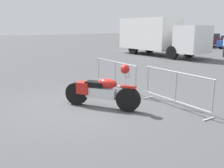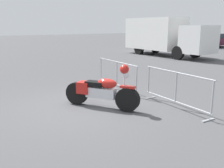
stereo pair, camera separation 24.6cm
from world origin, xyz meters
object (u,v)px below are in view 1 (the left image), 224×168
(crowd_barrier_far, at_px, (176,89))
(box_truck, at_px, (157,35))
(crowd_barrier_near, at_px, (115,75))
(motorcycle, at_px, (101,91))
(parked_car_maroon, at_px, (208,40))
(parked_car_black, at_px, (191,40))

(crowd_barrier_far, distance_m, box_truck, 13.57)
(crowd_barrier_near, xyz_separation_m, crowd_barrier_far, (2.71, 0.00, 0.00))
(motorcycle, bearing_deg, parked_car_maroon, 85.10)
(motorcycle, height_order, crowd_barrier_far, motorcycle)
(parked_car_black, xyz_separation_m, parked_car_maroon, (2.65, -0.46, 0.05))
(motorcycle, distance_m, box_truck, 14.03)
(box_truck, relative_size, parked_car_maroon, 1.71)
(crowd_barrier_far, xyz_separation_m, parked_car_maroon, (-11.09, 21.05, 0.21))
(crowd_barrier_near, distance_m, crowd_barrier_far, 2.71)
(motorcycle, bearing_deg, box_truck, 96.14)
(crowd_barrier_near, height_order, parked_car_black, parked_car_black)
(crowd_barrier_far, distance_m, parked_car_maroon, 23.79)
(crowd_barrier_far, relative_size, parked_car_maroon, 0.56)
(crowd_barrier_near, height_order, crowd_barrier_far, same)
(box_truck, height_order, parked_car_black, box_truck)
(motorcycle, relative_size, box_truck, 0.27)
(parked_car_maroon, bearing_deg, crowd_barrier_far, -156.20)
(crowd_barrier_near, bearing_deg, crowd_barrier_far, 0.00)
(motorcycle, xyz_separation_m, crowd_barrier_near, (-1.36, 1.67, 0.06))
(parked_car_black, bearing_deg, crowd_barrier_near, -156.85)
(parked_car_black, distance_m, parked_car_maroon, 2.69)
(parked_car_black, bearing_deg, crowd_barrier_far, -151.42)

